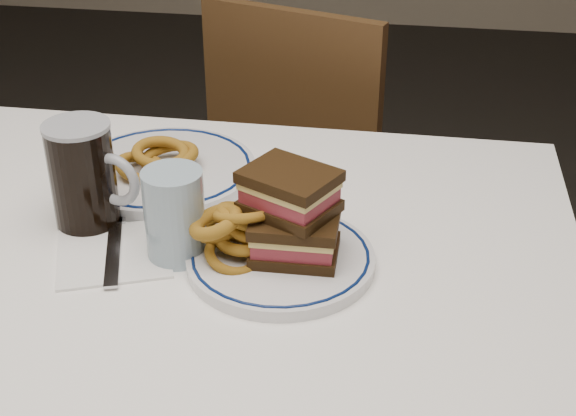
% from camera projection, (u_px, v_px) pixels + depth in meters
% --- Properties ---
extents(dining_table, '(1.27, 0.87, 0.75)m').
position_uv_depth(dining_table, '(114.00, 311.00, 1.12)').
color(dining_table, white).
rests_on(dining_table, floor).
extents(chair_far, '(0.52, 0.52, 0.88)m').
position_uv_depth(chair_far, '(313.00, 167.00, 1.87)').
color(chair_far, '#422615').
rests_on(chair_far, floor).
extents(main_plate, '(0.24, 0.24, 0.02)m').
position_uv_depth(main_plate, '(281.00, 259.00, 1.03)').
color(main_plate, silver).
rests_on(main_plate, dining_table).
extents(reuben_sandwich, '(0.14, 0.13, 0.11)m').
position_uv_depth(reuben_sandwich, '(292.00, 214.00, 1.00)').
color(reuben_sandwich, black).
rests_on(reuben_sandwich, main_plate).
extents(onion_rings_main, '(0.12, 0.12, 0.09)m').
position_uv_depth(onion_rings_main, '(238.00, 228.00, 1.02)').
color(onion_rings_main, brown).
rests_on(onion_rings_main, main_plate).
extents(ketchup_ramekin, '(0.06, 0.06, 0.03)m').
position_uv_depth(ketchup_ramekin, '(263.00, 203.00, 1.11)').
color(ketchup_ramekin, white).
rests_on(ketchup_ramekin, main_plate).
extents(beer_mug, '(0.13, 0.09, 0.15)m').
position_uv_depth(beer_mug, '(85.00, 175.00, 1.09)').
color(beer_mug, black).
rests_on(beer_mug, dining_table).
extents(water_glass, '(0.08, 0.08, 0.12)m').
position_uv_depth(water_glass, '(175.00, 215.00, 1.02)').
color(water_glass, '#90A9B9').
rests_on(water_glass, dining_table).
extents(far_plate, '(0.28, 0.28, 0.02)m').
position_uv_depth(far_plate, '(164.00, 170.00, 1.24)').
color(far_plate, silver).
rests_on(far_plate, dining_table).
extents(onion_rings_far, '(0.13, 0.12, 0.06)m').
position_uv_depth(onion_rings_far, '(158.00, 159.00, 1.22)').
color(onion_rings_far, brown).
rests_on(onion_rings_far, far_plate).
extents(napkin_fork, '(0.19, 0.20, 0.01)m').
position_uv_depth(napkin_fork, '(114.00, 251.00, 1.06)').
color(napkin_fork, white).
rests_on(napkin_fork, dining_table).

